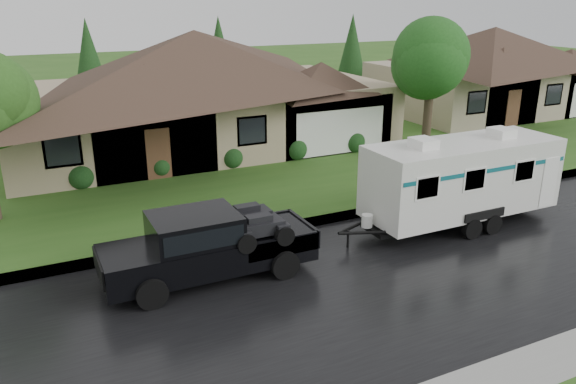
{
  "coord_description": "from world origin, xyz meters",
  "views": [
    {
      "loc": [
        -6.08,
        -13.2,
        7.26
      ],
      "look_at": [
        1.25,
        2.0,
        1.37
      ],
      "focal_mm": 35.0,
      "sensor_mm": 36.0,
      "label": 1
    }
  ],
  "objects": [
    {
      "name": "lawn",
      "position": [
        0.0,
        15.0,
        0.07
      ],
      "size": [
        140.0,
        26.0,
        0.15
      ],
      "primitive_type": "cube",
      "color": "#2D571B",
      "rests_on": "ground"
    },
    {
      "name": "house_main",
      "position": [
        2.29,
        13.84,
        3.59
      ],
      "size": [
        19.44,
        10.8,
        6.9
      ],
      "color": "tan",
      "rests_on": "lawn"
    },
    {
      "name": "travel_trailer",
      "position": [
        6.69,
        0.11,
        1.67
      ],
      "size": [
        7.01,
        2.46,
        3.15
      ],
      "color": "silver",
      "rests_on": "ground"
    },
    {
      "name": "road",
      "position": [
        0.0,
        -2.0,
        0.01
      ],
      "size": [
        140.0,
        8.0,
        0.01
      ],
      "primitive_type": "cube",
      "color": "black",
      "rests_on": "ground"
    },
    {
      "name": "pickup_truck",
      "position": [
        -2.12,
        0.11,
        1.02
      ],
      "size": [
        5.69,
        2.16,
        1.9
      ],
      "color": "black",
      "rests_on": "ground"
    },
    {
      "name": "house_neighbor",
      "position": [
        22.27,
        14.34,
        3.32
      ],
      "size": [
        15.12,
        9.72,
        6.45
      ],
      "color": "tan",
      "rests_on": "lawn"
    },
    {
      "name": "ground",
      "position": [
        0.0,
        0.0,
        0.0
      ],
      "size": [
        140.0,
        140.0,
        0.0
      ],
      "primitive_type": "plane",
      "color": "#2D571B",
      "rests_on": "ground"
    },
    {
      "name": "tree_right_green",
      "position": [
        11.42,
        7.72,
        4.47
      ],
      "size": [
        3.77,
        3.77,
        6.23
      ],
      "color": "#382B1E",
      "rests_on": "lawn"
    },
    {
      "name": "curb",
      "position": [
        0.0,
        2.25,
        0.07
      ],
      "size": [
        140.0,
        0.5,
        0.15
      ],
      "primitive_type": "cube",
      "color": "gray",
      "rests_on": "ground"
    },
    {
      "name": "shrub_row",
      "position": [
        2.0,
        9.3,
        0.65
      ],
      "size": [
        13.6,
        1.0,
        1.0
      ],
      "color": "#143814",
      "rests_on": "lawn"
    }
  ]
}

